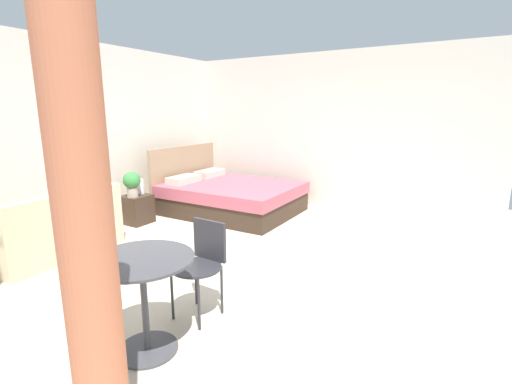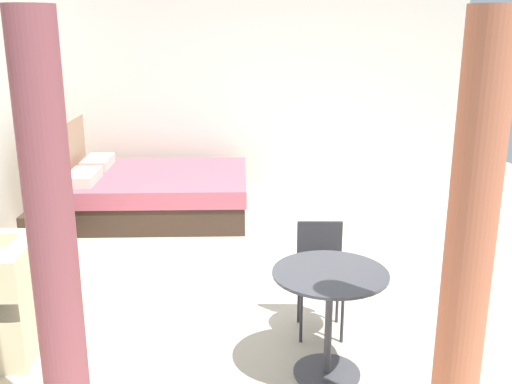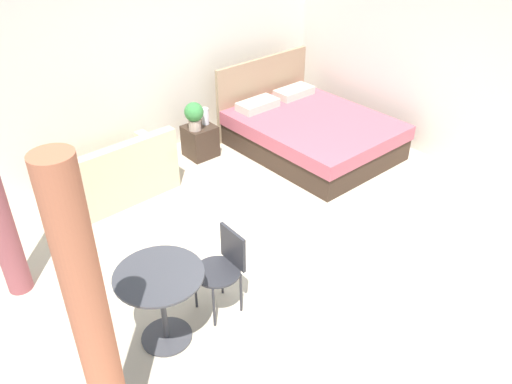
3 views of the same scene
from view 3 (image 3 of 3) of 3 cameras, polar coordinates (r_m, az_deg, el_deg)
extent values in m
cube|color=beige|center=(5.95, 3.84, -4.87)|extent=(8.82, 8.67, 0.02)
cube|color=silver|center=(7.36, -11.58, 14.56)|extent=(8.82, 0.12, 2.79)
cube|color=silver|center=(7.42, 21.28, 13.18)|extent=(0.12, 5.67, 2.79)
cube|color=#38281E|center=(7.63, 6.30, 5.60)|extent=(1.74, 2.19, 0.32)
cube|color=#B25160|center=(7.51, 6.42, 7.37)|extent=(1.79, 2.23, 0.20)
cube|color=#997F60|center=(8.18, 0.75, 10.84)|extent=(1.77, 0.09, 1.13)
cube|color=beige|center=(7.73, 0.19, 9.62)|extent=(0.62, 0.33, 0.12)
cube|color=beige|center=(8.21, 4.22, 10.95)|extent=(0.62, 0.33, 0.12)
cube|color=beige|center=(6.78, -15.64, 1.18)|extent=(1.54, 0.87, 0.40)
cube|color=beige|center=(6.32, -14.71, 3.21)|extent=(1.51, 0.20, 0.42)
cube|color=beige|center=(6.93, -11.05, 5.10)|extent=(0.17, 0.82, 0.13)
cube|color=beige|center=(6.44, -21.26, 1.03)|extent=(0.17, 0.82, 0.13)
cube|color=#38281E|center=(7.48, -6.18, 5.61)|extent=(0.41, 0.39, 0.46)
cylinder|color=tan|center=(7.26, -6.77, 7.40)|extent=(0.17, 0.17, 0.15)
sphere|color=#387F3D|center=(7.18, -6.87, 8.77)|extent=(0.27, 0.27, 0.27)
cylinder|color=silver|center=(7.40, -5.63, 8.33)|extent=(0.10, 0.10, 0.24)
cylinder|color=#3F3F44|center=(4.89, -9.80, -15.43)|extent=(0.46, 0.46, 0.02)
cylinder|color=#3F3F44|center=(4.63, -10.21, -12.48)|extent=(0.05, 0.05, 0.73)
cylinder|color=#3F3F44|center=(4.38, -10.69, -9.00)|extent=(0.76, 0.76, 0.02)
cylinder|color=#2D2D33|center=(4.96, -6.70, -10.60)|extent=(0.02, 0.02, 0.45)
cylinder|color=#2D2D33|center=(4.78, -4.67, -12.60)|extent=(0.02, 0.02, 0.45)
cylinder|color=#2D2D33|center=(5.08, -3.78, -9.17)|extent=(0.02, 0.02, 0.45)
cylinder|color=#2D2D33|center=(4.90, -1.68, -11.05)|extent=(0.02, 0.02, 0.45)
cylinder|color=#2D2D33|center=(4.77, -4.32, -8.77)|extent=(0.45, 0.45, 0.02)
cube|color=#2D2D33|center=(4.72, -2.57, -6.10)|extent=(0.04, 0.35, 0.37)
cylinder|color=#D1704C|center=(3.47, -17.69, -13.55)|extent=(0.24, 0.24, 2.39)
camera|label=1|loc=(2.09, -28.47, -35.47)|focal=25.78mm
camera|label=2|loc=(4.26, -64.25, -5.06)|focal=41.30mm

